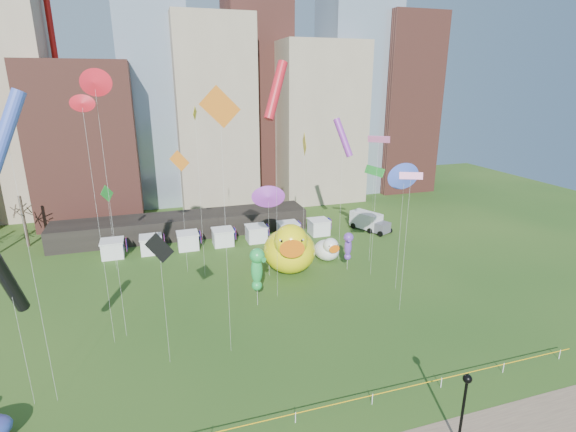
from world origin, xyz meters
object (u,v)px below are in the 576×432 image
object	(u,v)px
seahorse_green	(257,266)
big_duck	(290,248)
lamppost	(464,402)
small_duck	(327,249)
seahorse_purple	(348,244)
box_truck	(369,221)

from	to	relation	value
seahorse_green	big_duck	bearing A→B (deg)	30.16
big_duck	seahorse_green	xyz separation A→B (m)	(-5.88, -7.07, 1.44)
big_duck	lamppost	xyz separation A→B (m)	(2.24, -29.09, 0.25)
small_duck	seahorse_green	xyz separation A→B (m)	(-11.78, -9.04, 3.01)
seahorse_green	seahorse_purple	distance (m)	14.19
seahorse_green	seahorse_purple	bearing A→B (deg)	2.58
seahorse_green	lamppost	size ratio (longest dim) A/B	1.18
small_duck	box_truck	size ratio (longest dim) A/B	0.65
seahorse_green	small_duck	bearing A→B (deg)	17.39
small_duck	seahorse_purple	bearing A→B (deg)	-72.80
seahorse_green	seahorse_purple	world-z (taller)	seahorse_green
big_duck	seahorse_green	world-z (taller)	big_duck
seahorse_purple	lamppost	size ratio (longest dim) A/B	0.90
small_duck	lamppost	distance (m)	31.33
big_duck	box_truck	distance (m)	20.52
big_duck	small_duck	distance (m)	6.42
box_truck	seahorse_green	bearing A→B (deg)	-165.64
seahorse_green	box_truck	xyz separation A→B (m)	(22.88, 18.44, -3.16)
lamppost	box_truck	distance (m)	43.11
seahorse_purple	lamppost	xyz separation A→B (m)	(-4.94, -27.48, -0.08)
big_duck	seahorse_purple	world-z (taller)	big_duck
small_duck	box_truck	xyz separation A→B (m)	(11.10, 9.40, -0.15)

